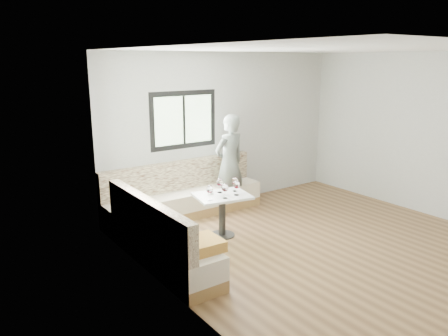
{
  "coord_description": "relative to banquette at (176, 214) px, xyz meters",
  "views": [
    {
      "loc": [
        -4.68,
        -4.03,
        2.66
      ],
      "look_at": [
        -0.92,
        1.26,
        1.05
      ],
      "focal_mm": 35.0,
      "sensor_mm": 36.0,
      "label": 1
    }
  ],
  "objects": [
    {
      "name": "room",
      "position": [
        1.51,
        -1.53,
        1.08
      ],
      "size": [
        5.01,
        5.01,
        2.81
      ],
      "color": "brown",
      "rests_on": "ground"
    },
    {
      "name": "banquette",
      "position": [
        0.0,
        0.0,
        0.0
      ],
      "size": [
        2.9,
        2.8,
        0.95
      ],
      "color": "olive",
      "rests_on": "ground"
    },
    {
      "name": "table",
      "position": [
        0.56,
        -0.45,
        0.16
      ],
      "size": [
        0.92,
        0.78,
        0.66
      ],
      "rotation": [
        0.0,
        0.0,
        -0.21
      ],
      "color": "black",
      "rests_on": "ground"
    },
    {
      "name": "person",
      "position": [
        1.38,
        0.48,
        0.54
      ],
      "size": [
        0.68,
        0.49,
        1.74
      ],
      "primitive_type": "imported",
      "rotation": [
        0.0,
        0.0,
        3.27
      ],
      "color": "slate",
      "rests_on": "ground"
    },
    {
      "name": "olive_ramekin",
      "position": [
        0.44,
        -0.32,
        0.35
      ],
      "size": [
        0.09,
        0.09,
        0.04
      ],
      "color": "white",
      "rests_on": "table"
    },
    {
      "name": "wine_glass_a",
      "position": [
        0.27,
        -0.56,
        0.49
      ],
      "size": [
        0.1,
        0.1,
        0.22
      ],
      "color": "white",
      "rests_on": "table"
    },
    {
      "name": "wine_glass_b",
      "position": [
        0.5,
        -0.62,
        0.49
      ],
      "size": [
        0.1,
        0.1,
        0.22
      ],
      "color": "white",
      "rests_on": "table"
    },
    {
      "name": "wine_glass_c",
      "position": [
        0.73,
        -0.59,
        0.49
      ],
      "size": [
        0.1,
        0.1,
        0.22
      ],
      "color": "white",
      "rests_on": "table"
    },
    {
      "name": "wine_glass_d",
      "position": [
        0.6,
        -0.34,
        0.49
      ],
      "size": [
        0.1,
        0.1,
        0.22
      ],
      "color": "white",
      "rests_on": "table"
    },
    {
      "name": "wine_glass_e",
      "position": [
        0.83,
        -0.42,
        0.49
      ],
      "size": [
        0.1,
        0.1,
        0.22
      ],
      "color": "white",
      "rests_on": "table"
    }
  ]
}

